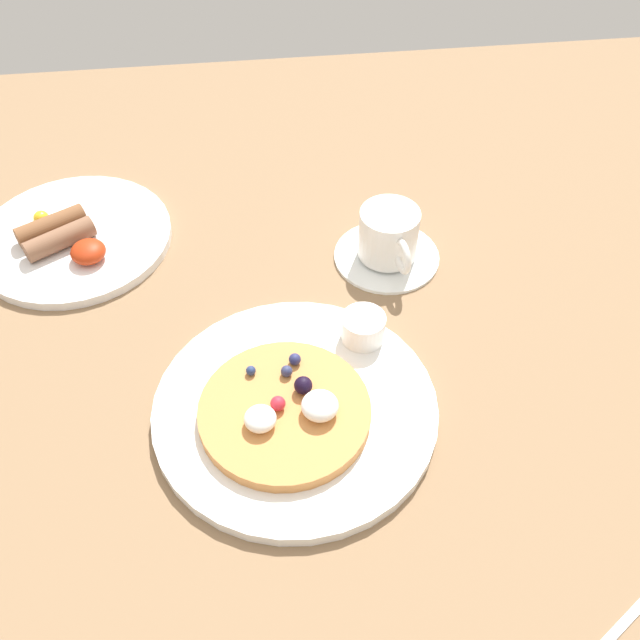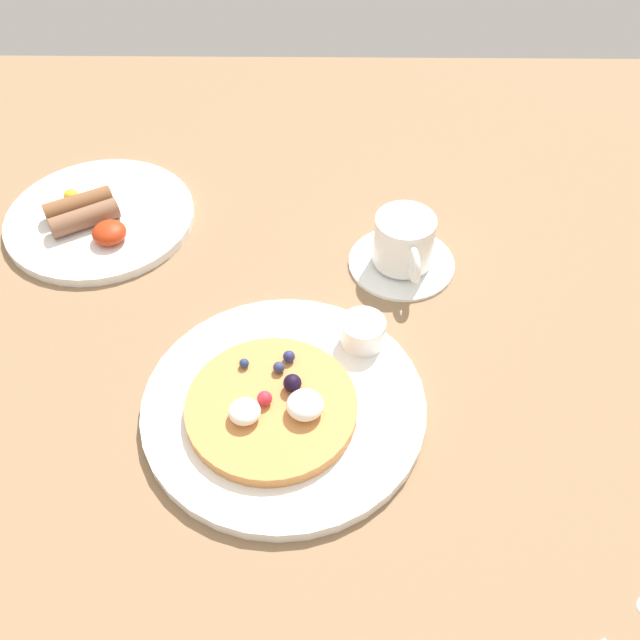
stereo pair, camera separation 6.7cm
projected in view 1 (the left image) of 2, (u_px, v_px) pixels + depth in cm
name	position (u px, v px, depth cm)	size (l,w,h in cm)	color
ground_plane	(311.00, 372.00, 79.53)	(187.86, 132.89, 3.00)	#866749
pancake_plate	(295.00, 409.00, 73.57)	(28.80, 28.80, 1.37)	white
pancake_with_berries	(286.00, 411.00, 71.46)	(17.12, 17.12, 3.59)	#CE8545
syrup_ramekin	(363.00, 327.00, 77.98)	(4.75, 4.75, 3.11)	white
breakfast_plate	(75.00, 238.00, 91.26)	(24.09, 24.09, 1.19)	white
fried_breakfast	(60.00, 234.00, 89.14)	(12.16, 12.50, 2.80)	brown
coffee_saucer	(387.00, 255.00, 89.36)	(12.92, 12.92, 0.86)	white
coffee_cup	(389.00, 234.00, 86.53)	(7.16, 10.28, 6.22)	white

